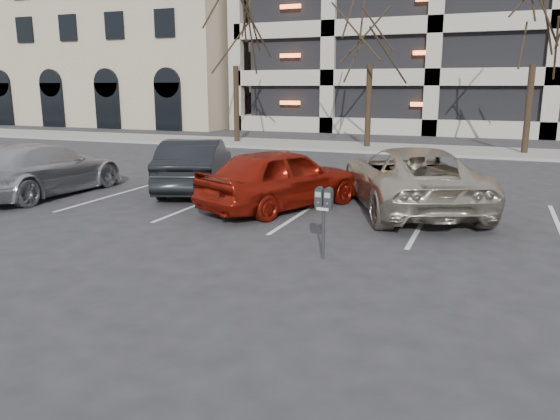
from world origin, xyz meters
TOP-DOWN VIEW (x-y plane):
  - ground at (0.00, 0.00)m, footprint 140.00×140.00m
  - sidewalk at (0.00, 16.00)m, footprint 80.00×4.00m
  - stall_lines at (-1.40, 2.30)m, footprint 16.90×5.20m
  - office_building at (-28.00, 29.92)m, footprint 26.00×16.20m
  - tree_a at (-10.00, 16.00)m, footprint 3.90×3.90m
  - tree_b at (-3.00, 16.00)m, footprint 3.89×3.89m
  - tree_c at (4.00, 16.00)m, footprint 3.78×3.78m
  - parking_meter at (0.10, -1.36)m, footprint 0.33×0.16m
  - suv_silver at (0.92, 3.20)m, footprint 4.55×6.13m
  - car_red at (-2.06, 2.16)m, footprint 3.50×4.81m
  - car_dark at (-5.23, 3.45)m, footprint 3.06×4.82m
  - car_silver at (-8.85, 1.33)m, footprint 2.08×5.04m

SIDE VIEW (x-z plane):
  - ground at x=0.00m, z-range 0.00..0.00m
  - stall_lines at x=-1.40m, z-range 0.00..0.01m
  - sidewalk at x=0.00m, z-range 0.00..0.12m
  - car_silver at x=-8.85m, z-range 0.00..1.46m
  - car_dark at x=-5.23m, z-range 0.00..1.50m
  - car_red at x=-2.06m, z-range 0.00..1.52m
  - suv_silver at x=0.92m, z-range 0.00..1.55m
  - parking_meter at x=0.10m, z-range 0.33..1.58m
  - tree_c at x=4.00m, z-range 1.91..10.49m
  - tree_b at x=-3.00m, z-range 1.97..10.82m
  - tree_a at x=-10.00m, z-range 1.98..10.84m
  - office_building at x=-28.00m, z-range -0.01..14.99m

